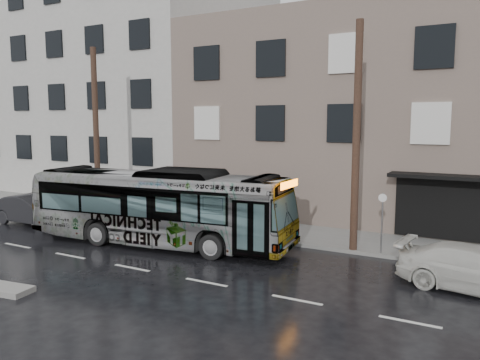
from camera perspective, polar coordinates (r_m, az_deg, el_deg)
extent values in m
plane|color=black|center=(19.54, -8.08, -8.60)|extent=(120.00, 120.00, 0.00)
cube|color=gray|center=(23.50, -0.88, -5.66)|extent=(90.00, 3.60, 0.15)
cube|color=#78675C|center=(28.43, 16.00, 7.31)|extent=(20.00, 12.00, 11.00)
cube|color=beige|center=(41.49, -16.64, 10.59)|extent=(26.00, 15.00, 16.00)
cylinder|color=#493024|center=(18.96, 14.01, 5.03)|extent=(0.30, 0.30, 9.00)
cylinder|color=#493024|center=(26.28, -17.13, 5.45)|extent=(0.30, 0.30, 9.00)
cylinder|color=slate|center=(19.10, 16.91, -5.04)|extent=(0.06, 0.06, 2.40)
imported|color=#B2B2B2|center=(20.39, -9.87, -3.24)|extent=(12.02, 3.99, 3.28)
imported|color=silver|center=(16.54, 27.04, -9.72)|extent=(5.05, 2.59, 1.40)
imported|color=black|center=(26.48, -23.89, -3.31)|extent=(4.65, 1.73, 1.52)
cube|color=gray|center=(16.66, -26.81, -11.78)|extent=(1.89, 1.03, 0.18)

